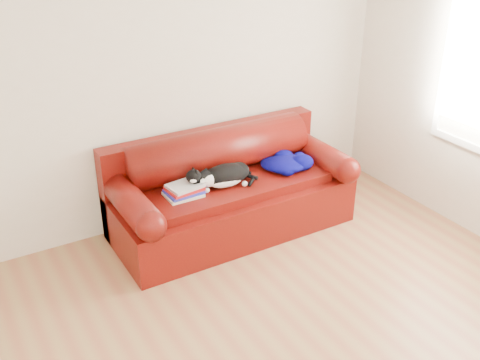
{
  "coord_description": "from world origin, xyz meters",
  "views": [
    {
      "loc": [
        -1.73,
        -2.31,
        2.69
      ],
      "look_at": [
        0.42,
        1.35,
        0.56
      ],
      "focal_mm": 42.0,
      "sensor_mm": 36.0,
      "label": 1
    }
  ],
  "objects_px": {
    "sofa_base": "(232,206)",
    "cat": "(225,176)",
    "blanket": "(287,163)",
    "book_stack": "(184,190)"
  },
  "relations": [
    {
      "from": "book_stack",
      "to": "blanket",
      "type": "xyz_separation_m",
      "value": [
        1.02,
        -0.0,
        0.01
      ]
    },
    {
      "from": "sofa_base",
      "to": "cat",
      "type": "height_order",
      "value": "cat"
    },
    {
      "from": "blanket",
      "to": "cat",
      "type": "bearing_deg",
      "value": -179.79
    },
    {
      "from": "sofa_base",
      "to": "book_stack",
      "type": "height_order",
      "value": "book_stack"
    },
    {
      "from": "cat",
      "to": "blanket",
      "type": "bearing_deg",
      "value": 0.44
    },
    {
      "from": "sofa_base",
      "to": "book_stack",
      "type": "relative_size",
      "value": 7.05
    },
    {
      "from": "sofa_base",
      "to": "book_stack",
      "type": "bearing_deg",
      "value": -172.73
    },
    {
      "from": "cat",
      "to": "blanket",
      "type": "distance_m",
      "value": 0.63
    },
    {
      "from": "sofa_base",
      "to": "book_stack",
      "type": "xyz_separation_m",
      "value": [
        -0.48,
        -0.06,
        0.31
      ]
    },
    {
      "from": "sofa_base",
      "to": "blanket",
      "type": "bearing_deg",
      "value": -7.08
    }
  ]
}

